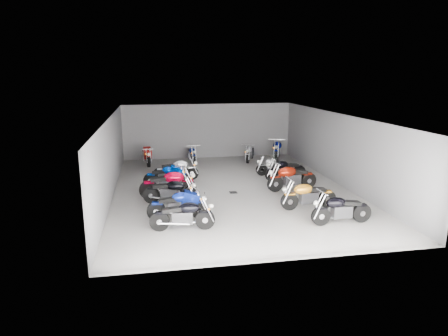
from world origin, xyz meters
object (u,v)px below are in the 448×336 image
at_px(motorcycle_left_a, 183,215).
at_px(motorcycle_left_e, 167,176).
at_px(motorcycle_back_e, 250,153).
at_px(motorcycle_right_b, 308,195).
at_px(motorcycle_back_c, 192,154).
at_px(motorcycle_back_a, 146,155).
at_px(motorcycle_back_f, 278,149).
at_px(motorcycle_right_a, 341,209).
at_px(motorcycle_left_d, 169,184).
at_px(motorcycle_left_f, 176,170).
at_px(drain_grate, 233,192).
at_px(motorcycle_right_e, 285,170).
at_px(motorcycle_left_c, 171,192).
at_px(motorcycle_right_d, 291,178).
at_px(motorcycle_left_b, 178,205).
at_px(motorcycle_right_f, 274,166).

relative_size(motorcycle_left_a, motorcycle_left_e, 1.04).
distance_m(motorcycle_left_a, motorcycle_back_e, 10.85).
bearing_deg(motorcycle_right_b, motorcycle_back_c, 19.01).
xyz_separation_m(motorcycle_back_a, motorcycle_back_c, (2.54, 0.20, -0.06)).
bearing_deg(motorcycle_left_e, motorcycle_back_a, -162.35).
bearing_deg(motorcycle_back_f, motorcycle_right_a, 106.26).
height_order(motorcycle_left_d, motorcycle_left_f, motorcycle_left_d).
bearing_deg(motorcycle_back_a, drain_grate, 112.44).
distance_m(motorcycle_left_a, motorcycle_right_e, 7.54).
relative_size(motorcycle_left_c, motorcycle_right_d, 0.89).
distance_m(motorcycle_left_d, motorcycle_back_a, 6.38).
relative_size(drain_grate, motorcycle_left_b, 0.15).
relative_size(motorcycle_left_c, motorcycle_left_e, 1.02).
distance_m(motorcycle_left_e, motorcycle_right_e, 5.59).
distance_m(motorcycle_left_a, motorcycle_right_f, 8.11).
bearing_deg(motorcycle_back_a, motorcycle_left_b, 89.01).
height_order(motorcycle_left_c, motorcycle_right_e, motorcycle_left_c).
bearing_deg(motorcycle_back_e, motorcycle_right_e, 121.57).
relative_size(motorcycle_left_f, motorcycle_back_a, 0.98).
height_order(motorcycle_left_d, motorcycle_right_d, same).
xyz_separation_m(motorcycle_right_e, motorcycle_back_a, (-6.51, 4.56, 0.03)).
distance_m(motorcycle_left_c, motorcycle_back_a, 7.34).
bearing_deg(motorcycle_right_b, motorcycle_left_f, 40.68).
distance_m(motorcycle_left_c, motorcycle_left_d, 0.96).
distance_m(motorcycle_left_d, motorcycle_back_f, 9.35).
distance_m(motorcycle_left_a, motorcycle_left_d, 3.66).
xyz_separation_m(motorcycle_right_d, motorcycle_right_e, (0.29, 1.68, -0.06)).
bearing_deg(motorcycle_left_e, drain_grate, 69.30).
relative_size(motorcycle_left_d, motorcycle_left_f, 1.08).
distance_m(motorcycle_left_e, motorcycle_right_b, 6.43).
bearing_deg(motorcycle_left_e, motorcycle_back_e, 139.45).
height_order(drain_grate, motorcycle_left_a, motorcycle_left_a).
bearing_deg(motorcycle_left_e, motorcycle_right_d, 80.78).
bearing_deg(motorcycle_right_b, motorcycle_left_c, 72.01).
relative_size(motorcycle_right_b, motorcycle_right_e, 1.04).
bearing_deg(motorcycle_right_f, motorcycle_right_d, -176.86).
bearing_deg(motorcycle_right_d, motorcycle_back_a, 35.81).
bearing_deg(motorcycle_right_d, motorcycle_left_c, 92.00).
bearing_deg(motorcycle_left_c, motorcycle_right_f, 144.14).
xyz_separation_m(motorcycle_left_b, motorcycle_back_c, (1.39, 9.11, -0.04)).
height_order(motorcycle_left_a, motorcycle_right_d, motorcycle_right_d).
bearing_deg(motorcycle_left_f, motorcycle_right_b, 40.43).
xyz_separation_m(motorcycle_left_c, motorcycle_right_a, (5.52, -3.09, -0.00)).
xyz_separation_m(motorcycle_left_e, motorcycle_back_a, (-0.92, 4.74, 0.05)).
xyz_separation_m(motorcycle_left_f, motorcycle_back_c, (1.12, 3.97, -0.05)).
bearing_deg(motorcycle_left_f, motorcycle_back_a, -161.78).
xyz_separation_m(motorcycle_back_a, motorcycle_back_e, (5.87, -0.15, -0.06)).
distance_m(motorcycle_left_a, motorcycle_back_c, 10.24).
distance_m(drain_grate, motorcycle_back_a, 7.19).
height_order(motorcycle_left_a, motorcycle_back_a, motorcycle_back_a).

